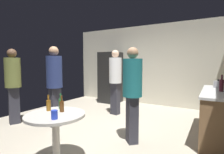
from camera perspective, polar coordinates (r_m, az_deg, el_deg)
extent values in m
cube|color=#B2A893|center=(4.12, -3.49, -16.34)|extent=(5.20, 5.20, 0.10)
cube|color=beige|center=(6.20, 10.19, 3.87)|extent=(5.32, 0.06, 2.70)
cube|color=black|center=(6.30, -0.53, -0.14)|extent=(0.70, 0.65, 1.80)
cube|color=#262628|center=(5.90, -0.48, 0.41)|extent=(0.03, 0.03, 0.60)
cube|color=olive|center=(3.93, 31.84, -10.72)|extent=(0.60, 1.70, 0.86)
cube|color=silver|center=(3.84, 32.13, -4.21)|extent=(0.64, 1.74, 0.04)
cylinder|color=#B2B2B7|center=(4.32, 31.34, -2.06)|extent=(0.17, 0.17, 0.14)
sphere|color=black|center=(4.31, 31.38, -0.90)|extent=(0.04, 0.04, 0.04)
cone|color=#B2B2B7|center=(4.32, 32.87, -1.93)|extent=(0.09, 0.04, 0.06)
cylinder|color=#3F141E|center=(3.76, 32.16, -2.38)|extent=(0.08, 0.08, 0.22)
cylinder|color=#3F141E|center=(3.74, 32.26, -0.02)|extent=(0.03, 0.03, 0.09)
cylinder|color=beige|center=(2.66, -17.80, -19.36)|extent=(0.10, 0.10, 0.70)
cylinder|color=beige|center=(2.53, -18.01, -11.73)|extent=(0.80, 0.80, 0.03)
cylinder|color=#8C5919|center=(2.70, -20.02, -8.75)|extent=(0.06, 0.06, 0.15)
cylinder|color=#8C5919|center=(2.68, -20.09, -6.35)|extent=(0.02, 0.02, 0.08)
cylinder|color=#593314|center=(2.58, -16.09, -9.24)|extent=(0.06, 0.06, 0.15)
cylinder|color=#593314|center=(2.56, -16.15, -6.74)|extent=(0.02, 0.02, 0.08)
cylinder|color=#26662D|center=(2.76, -16.42, -8.38)|extent=(0.06, 0.06, 0.15)
cylinder|color=#26662D|center=(2.73, -16.47, -6.03)|extent=(0.02, 0.02, 0.08)
cylinder|color=blue|center=(2.29, -18.31, -11.60)|extent=(0.08, 0.08, 0.11)
cube|color=#2D2D38|center=(3.21, 6.57, -13.65)|extent=(0.27, 0.28, 0.83)
cylinder|color=#1E727A|center=(3.06, 6.70, -0.23)|extent=(0.48, 0.48, 0.66)
sphere|color=tan|center=(3.05, 6.77, 7.83)|extent=(0.20, 0.20, 0.20)
cube|color=#2D2D38|center=(5.57, -17.64, -6.22)|extent=(0.21, 0.25, 0.79)
cylinder|color=orange|center=(5.49, -17.82, 1.06)|extent=(0.40, 0.40, 0.63)
sphere|color=#D8AD8C|center=(5.48, -17.93, 5.31)|extent=(0.19, 0.19, 0.19)
cube|color=#2D2D38|center=(4.73, -29.34, -8.10)|extent=(0.24, 0.27, 0.86)
cylinder|color=olive|center=(4.63, -29.71, 1.27)|extent=(0.45, 0.45, 0.68)
sphere|color=brown|center=(4.63, -29.93, 6.75)|extent=(0.20, 0.20, 0.20)
cube|color=#2D2D38|center=(4.14, -18.08, -9.33)|extent=(0.21, 0.25, 0.88)
cylinder|color=navy|center=(4.03, -18.36, 1.59)|extent=(0.40, 0.40, 0.70)
sphere|color=tan|center=(4.04, -18.52, 8.01)|extent=(0.21, 0.21, 0.21)
cube|color=#2D2D38|center=(4.86, 1.07, -7.07)|extent=(0.24, 0.20, 0.87)
cylinder|color=white|center=(4.77, 1.08, 2.18)|extent=(0.39, 0.39, 0.69)
sphere|color=#D8AD8C|center=(4.77, 1.09, 7.59)|extent=(0.21, 0.21, 0.21)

